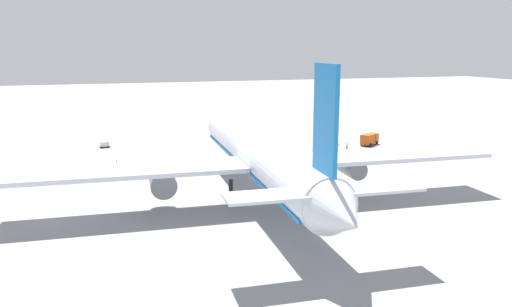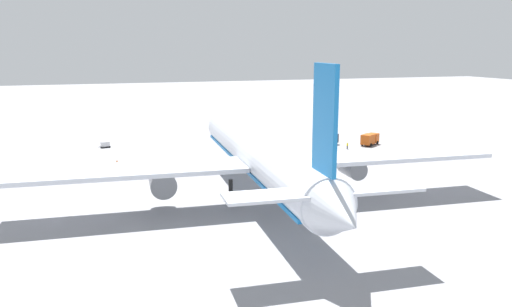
% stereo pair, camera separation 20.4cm
% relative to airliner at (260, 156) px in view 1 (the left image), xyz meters
% --- Properties ---
extents(ground_plane, '(600.00, 600.00, 0.00)m').
position_rel_airliner_xyz_m(ground_plane, '(1.24, -0.22, -7.61)').
color(ground_plane, gray).
extents(airliner, '(72.60, 79.11, 23.29)m').
position_rel_airliner_xyz_m(airliner, '(0.00, 0.00, 0.00)').
color(airliner, silver).
rests_on(airliner, ground).
extents(service_truck_0, '(6.85, 5.46, 2.48)m').
position_rel_airliner_xyz_m(service_truck_0, '(55.30, -13.53, -6.29)').
color(service_truck_0, white).
rests_on(service_truck_0, ground).
extents(service_truck_2, '(5.92, 4.37, 2.76)m').
position_rel_airliner_xyz_m(service_truck_2, '(43.36, -33.78, -6.11)').
color(service_truck_2, black).
rests_on(service_truck_2, ground).
extents(service_truck_3, '(5.46, 6.48, 2.97)m').
position_rel_airliner_xyz_m(service_truck_3, '(37.72, -43.13, -5.95)').
color(service_truck_3, '#BF4C14').
rests_on(service_truck_3, ground).
extents(service_van, '(4.12, 4.40, 1.97)m').
position_rel_airliner_xyz_m(service_van, '(22.25, -52.52, -6.58)').
color(service_van, silver).
rests_on(service_van, ground).
extents(baggage_cart_2, '(1.87, 3.21, 1.52)m').
position_rel_airliner_xyz_m(baggage_cart_2, '(55.96, 22.71, -6.79)').
color(baggage_cart_2, '#595B60').
rests_on(baggage_cart_2, ground).
extents(ground_worker_0, '(0.49, 0.49, 1.70)m').
position_rel_airliner_xyz_m(ground_worker_0, '(34.81, -35.04, -6.75)').
color(ground_worker_0, '#3F3F47').
rests_on(ground_worker_0, ground).
extents(traffic_cone_0, '(0.36, 0.36, 0.55)m').
position_rel_airliner_xyz_m(traffic_cone_0, '(37.63, 20.82, -7.34)').
color(traffic_cone_0, orange).
rests_on(traffic_cone_0, ground).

